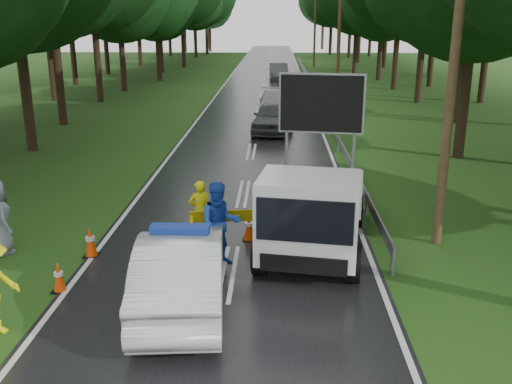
{
  "coord_description": "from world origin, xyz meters",
  "views": [
    {
      "loc": [
        1.06,
        -11.77,
        5.61
      ],
      "look_at": [
        0.56,
        2.06,
        1.3
      ],
      "focal_mm": 40.0,
      "sensor_mm": 36.0,
      "label": 1
    }
  ],
  "objects_px": {
    "barrier": "(250,221)",
    "queue_car_third": "(296,90)",
    "work_truck": "(314,208)",
    "police_sedan": "(182,269)",
    "officer": "(200,211)",
    "queue_car_fourth": "(279,71)",
    "civilian": "(220,224)",
    "queue_car_second": "(275,102)",
    "queue_car_first": "(273,117)"
  },
  "relations": [
    {
      "from": "barrier",
      "to": "queue_car_third",
      "type": "xyz_separation_m",
      "value": [
        1.94,
        27.41,
        -0.27
      ]
    },
    {
      "from": "work_truck",
      "to": "police_sedan",
      "type": "bearing_deg",
      "value": -126.31
    },
    {
      "from": "officer",
      "to": "queue_car_fourth",
      "type": "distance_m",
      "value": 38.64
    },
    {
      "from": "barrier",
      "to": "officer",
      "type": "distance_m",
      "value": 1.67
    },
    {
      "from": "police_sedan",
      "to": "work_truck",
      "type": "height_order",
      "value": "work_truck"
    },
    {
      "from": "barrier",
      "to": "queue_car_third",
      "type": "distance_m",
      "value": 27.48
    },
    {
      "from": "officer",
      "to": "civilian",
      "type": "relative_size",
      "value": 0.8
    },
    {
      "from": "civilian",
      "to": "queue_car_fourth",
      "type": "distance_m",
      "value": 40.11
    },
    {
      "from": "work_truck",
      "to": "officer",
      "type": "height_order",
      "value": "work_truck"
    },
    {
      "from": "officer",
      "to": "queue_car_second",
      "type": "height_order",
      "value": "officer"
    },
    {
      "from": "officer",
      "to": "queue_car_first",
      "type": "bearing_deg",
      "value": -115.15
    },
    {
      "from": "queue_car_second",
      "to": "queue_car_third",
      "type": "bearing_deg",
      "value": 76.13
    },
    {
      "from": "queue_car_third",
      "to": "queue_car_fourth",
      "type": "distance_m",
      "value": 12.23
    },
    {
      "from": "police_sedan",
      "to": "work_truck",
      "type": "relative_size",
      "value": 0.87
    },
    {
      "from": "police_sedan",
      "to": "queue_car_first",
      "type": "bearing_deg",
      "value": -100.68
    },
    {
      "from": "queue_car_second",
      "to": "barrier",
      "type": "bearing_deg",
      "value": -91.45
    },
    {
      "from": "police_sedan",
      "to": "queue_car_fourth",
      "type": "xyz_separation_m",
      "value": [
        2.01,
        42.03,
        -0.04
      ]
    },
    {
      "from": "queue_car_second",
      "to": "queue_car_fourth",
      "type": "relative_size",
      "value": 1.01
    },
    {
      "from": "queue_car_first",
      "to": "work_truck",
      "type": "bearing_deg",
      "value": -79.19
    },
    {
      "from": "queue_car_first",
      "to": "queue_car_second",
      "type": "xyz_separation_m",
      "value": [
        0.04,
        6.0,
        -0.11
      ]
    },
    {
      "from": "work_truck",
      "to": "barrier",
      "type": "relative_size",
      "value": 1.93
    },
    {
      "from": "work_truck",
      "to": "officer",
      "type": "xyz_separation_m",
      "value": [
        -2.87,
        0.68,
        -0.33
      ]
    },
    {
      "from": "queue_car_third",
      "to": "queue_car_second",
      "type": "bearing_deg",
      "value": -110.77
    },
    {
      "from": "work_truck",
      "to": "queue_car_third",
      "type": "relative_size",
      "value": 1.21
    },
    {
      "from": "police_sedan",
      "to": "queue_car_second",
      "type": "height_order",
      "value": "police_sedan"
    },
    {
      "from": "civilian",
      "to": "queue_car_second",
      "type": "xyz_separation_m",
      "value": [
        1.15,
        21.91,
        -0.35
      ]
    },
    {
      "from": "police_sedan",
      "to": "queue_car_third",
      "type": "distance_m",
      "value": 30.03
    },
    {
      "from": "queue_car_second",
      "to": "officer",
      "type": "bearing_deg",
      "value": -95.25
    },
    {
      "from": "queue_car_second",
      "to": "queue_car_fourth",
      "type": "xyz_separation_m",
      "value": [
        0.27,
        18.17,
        0.08
      ]
    },
    {
      "from": "civilian",
      "to": "queue_car_first",
      "type": "relative_size",
      "value": 0.45
    },
    {
      "from": "officer",
      "to": "queue_car_third",
      "type": "xyz_separation_m",
      "value": [
        3.28,
        26.41,
        -0.17
      ]
    },
    {
      "from": "barrier",
      "to": "queue_car_first",
      "type": "relative_size",
      "value": 0.64
    },
    {
      "from": "work_truck",
      "to": "queue_car_fourth",
      "type": "distance_m",
      "value": 39.27
    },
    {
      "from": "police_sedan",
      "to": "work_truck",
      "type": "xyz_separation_m",
      "value": [
        2.78,
        2.77,
        0.36
      ]
    },
    {
      "from": "queue_car_first",
      "to": "queue_car_second",
      "type": "height_order",
      "value": "queue_car_first"
    },
    {
      "from": "work_truck",
      "to": "queue_car_fourth",
      "type": "bearing_deg",
      "value": 99.93
    },
    {
      "from": "queue_car_third",
      "to": "police_sedan",
      "type": "bearing_deg",
      "value": -103.18
    },
    {
      "from": "police_sedan",
      "to": "barrier",
      "type": "height_order",
      "value": "police_sedan"
    },
    {
      "from": "officer",
      "to": "civilian",
      "type": "height_order",
      "value": "civilian"
    },
    {
      "from": "civilian",
      "to": "queue_car_second",
      "type": "relative_size",
      "value": 0.44
    },
    {
      "from": "civilian",
      "to": "queue_car_third",
      "type": "height_order",
      "value": "civilian"
    },
    {
      "from": "queue_car_first",
      "to": "queue_car_third",
      "type": "distance_m",
      "value": 12.09
    },
    {
      "from": "barrier",
      "to": "queue_car_first",
      "type": "xyz_separation_m",
      "value": [
        0.44,
        15.41,
        -0.14
      ]
    },
    {
      "from": "queue_car_first",
      "to": "police_sedan",
      "type": "bearing_deg",
      "value": -88.73
    },
    {
      "from": "queue_car_second",
      "to": "queue_car_third",
      "type": "xyz_separation_m",
      "value": [
        1.46,
        6.0,
        -0.02
      ]
    },
    {
      "from": "police_sedan",
      "to": "queue_car_second",
      "type": "relative_size",
      "value": 1.06
    },
    {
      "from": "officer",
      "to": "queue_car_fourth",
      "type": "height_order",
      "value": "officer"
    },
    {
      "from": "queue_car_second",
      "to": "queue_car_third",
      "type": "distance_m",
      "value": 6.18
    },
    {
      "from": "officer",
      "to": "queue_car_second",
      "type": "distance_m",
      "value": 20.49
    },
    {
      "from": "queue_car_first",
      "to": "queue_car_third",
      "type": "bearing_deg",
      "value": 89.57
    }
  ]
}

